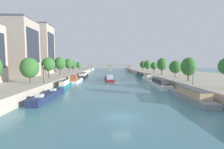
# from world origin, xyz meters

# --- Properties ---
(ground_plane) EXTENTS (400.00, 400.00, 0.00)m
(ground_plane) POSITION_xyz_m (0.00, 0.00, 0.00)
(ground_plane) COLOR teal
(quay_left) EXTENTS (36.00, 170.00, 2.26)m
(quay_left) POSITION_xyz_m (-34.54, 55.00, 1.13)
(quay_left) COLOR #B2A893
(quay_left) RESTS_ON ground
(quay_right) EXTENTS (36.00, 170.00, 2.26)m
(quay_right) POSITION_xyz_m (34.54, 55.00, 1.13)
(quay_right) COLOR #B2A893
(quay_right) RESTS_ON ground
(barge_midriver) EXTENTS (4.07, 17.16, 2.71)m
(barge_midriver) POSITION_xyz_m (-1.38, 43.25, 0.81)
(barge_midriver) COLOR maroon
(barge_midriver) RESTS_ON ground
(wake_behind_barge) EXTENTS (5.59, 6.05, 0.03)m
(wake_behind_barge) POSITION_xyz_m (0.17, 31.53, 0.01)
(wake_behind_barge) COLOR silver
(wake_behind_barge) RESTS_ON ground
(moored_boat_left_gap_after) EXTENTS (2.56, 13.61, 2.32)m
(moored_boat_left_gap_after) POSITION_xyz_m (-13.99, 10.91, 0.64)
(moored_boat_left_gap_after) COLOR #1E284C
(moored_boat_left_gap_after) RESTS_ON ground
(moored_boat_left_lone) EXTENTS (1.88, 10.21, 2.49)m
(moored_boat_left_lone) POSITION_xyz_m (-14.24, 23.64, 1.04)
(moored_boat_left_lone) COLOR #23666B
(moored_boat_left_lone) RESTS_ON ground
(moored_boat_left_upstream) EXTENTS (3.13, 14.42, 3.01)m
(moored_boat_left_upstream) POSITION_xyz_m (-13.98, 37.65, 0.87)
(moored_boat_left_upstream) COLOR silver
(moored_boat_left_upstream) RESTS_ON ground
(moored_boat_left_downstream) EXTENTS (3.65, 16.93, 2.52)m
(moored_boat_left_downstream) POSITION_xyz_m (-14.03, 54.80, 1.06)
(moored_boat_left_downstream) COLOR black
(moored_boat_left_downstream) RESTS_ON ground
(moored_boat_right_gap_after) EXTENTS (3.06, 14.94, 2.52)m
(moored_boat_right_gap_after) POSITION_xyz_m (14.34, 9.04, 1.05)
(moored_boat_right_gap_after) COLOR gray
(moored_boat_right_gap_after) RESTS_ON ground
(moored_boat_right_far) EXTENTS (3.47, 16.02, 2.59)m
(moored_boat_right_far) POSITION_xyz_m (14.07, 25.95, 1.08)
(moored_boat_right_far) COLOR silver
(moored_boat_right_far) RESTS_ON ground
(moored_boat_right_second) EXTENTS (2.44, 12.05, 2.82)m
(moored_boat_right_second) POSITION_xyz_m (14.70, 43.23, 1.17)
(moored_boat_right_second) COLOR silver
(moored_boat_right_second) RESTS_ON ground
(moored_boat_right_downstream) EXTENTS (2.13, 10.71, 2.54)m
(moored_boat_right_downstream) POSITION_xyz_m (14.39, 57.11, 1.05)
(moored_boat_right_downstream) COLOR #23666B
(moored_boat_right_downstream) RESTS_ON ground
(tree_left_third) EXTENTS (4.39, 4.39, 6.39)m
(tree_left_third) POSITION_xyz_m (-21.38, 18.36, 6.09)
(tree_left_third) COLOR brown
(tree_left_third) RESTS_ON quay_left
(tree_left_end_of_row) EXTENTS (4.16, 4.16, 6.80)m
(tree_left_end_of_row) POSITION_xyz_m (-21.18, 29.83, 6.87)
(tree_left_end_of_row) COLOR brown
(tree_left_end_of_row) RESTS_ON quay_left
(tree_left_far) EXTENTS (4.54, 4.54, 7.43)m
(tree_left_far) POSITION_xyz_m (-21.29, 41.88, 7.19)
(tree_left_far) COLOR brown
(tree_left_far) RESTS_ON quay_left
(tree_left_by_lamp) EXTENTS (4.19, 4.19, 7.13)m
(tree_left_by_lamp) POSITION_xyz_m (-21.37, 56.04, 6.96)
(tree_left_by_lamp) COLOR brown
(tree_left_by_lamp) RESTS_ON quay_left
(tree_left_past_mid) EXTENTS (3.68, 3.68, 6.25)m
(tree_left_past_mid) POSITION_xyz_m (-22.09, 68.85, 6.19)
(tree_left_past_mid) COLOR brown
(tree_left_past_mid) RESTS_ON quay_left
(tree_left_midway) EXTENTS (3.73, 3.73, 5.67)m
(tree_left_midway) POSITION_xyz_m (-21.57, 82.36, 5.88)
(tree_left_midway) COLOR brown
(tree_left_midway) RESTS_ON quay_left
(tree_right_second) EXTENTS (4.13, 4.13, 6.58)m
(tree_right_second) POSITION_xyz_m (20.88, 22.11, 6.26)
(tree_right_second) COLOR brown
(tree_right_second) RESTS_ON quay_right
(tree_right_nearest) EXTENTS (4.26, 4.26, 5.84)m
(tree_right_nearest) POSITION_xyz_m (21.88, 32.62, 5.89)
(tree_right_nearest) COLOR brown
(tree_right_nearest) RESTS_ON quay_right
(tree_right_far) EXTENTS (4.24, 4.24, 7.11)m
(tree_right_far) POSITION_xyz_m (21.16, 43.97, 6.74)
(tree_right_far) COLOR brown
(tree_right_far) RESTS_ON quay_right
(tree_right_distant) EXTENTS (3.37, 3.37, 5.38)m
(tree_right_distant) POSITION_xyz_m (21.28, 55.47, 5.80)
(tree_right_distant) COLOR brown
(tree_right_distant) RESTS_ON quay_right
(tree_right_midway) EXTENTS (4.14, 4.14, 6.55)m
(tree_right_midway) POSITION_xyz_m (21.38, 68.32, 6.25)
(tree_right_midway) COLOR brown
(tree_right_midway) RESTS_ON quay_right
(tree_right_third) EXTENTS (4.32, 4.32, 6.24)m
(tree_right_third) POSITION_xyz_m (21.52, 80.09, 6.17)
(tree_right_third) COLOR brown
(tree_right_third) RESTS_ON quay_right
(lamppost_left_bank) EXTENTS (0.28, 0.28, 4.30)m
(lamppost_left_bank) POSITION_xyz_m (-18.13, 18.70, 4.63)
(lamppost_left_bank) COLOR black
(lamppost_left_bank) RESTS_ON quay_left
(lamppost_right_bank) EXTENTS (0.28, 0.28, 4.66)m
(lamppost_right_bank) POSITION_xyz_m (18.48, 15.53, 4.81)
(lamppost_right_bank) COLOR black
(lamppost_right_bank) RESTS_ON quay_right
(building_left_middle) EXTENTS (11.71, 11.77, 20.97)m
(building_left_middle) POSITION_xyz_m (-34.93, 37.03, 12.76)
(building_left_middle) COLOR #A89989
(building_left_middle) RESTS_ON quay_left
(building_left_tall) EXTENTS (11.39, 10.45, 23.39)m
(building_left_tall) POSITION_xyz_m (-34.93, 55.00, 13.97)
(building_left_tall) COLOR #B2A38E
(building_left_tall) RESTS_ON quay_left
(bridge_far) EXTENTS (57.08, 4.40, 6.39)m
(bridge_far) POSITION_xyz_m (0.00, 106.41, 4.03)
(bridge_far) COLOR gray
(bridge_far) RESTS_ON ground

